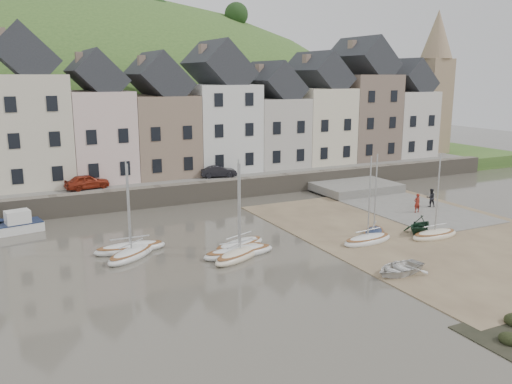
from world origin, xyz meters
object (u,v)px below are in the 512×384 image
car_left (87,182)px  car_right (219,171)px  person_dark (431,198)px  sailboat_0 (130,248)px  rowboat_white (399,268)px  person_red (417,203)px  rowboat_green (420,225)px

car_left → car_right: car_left is taller
person_dark → car_left: (-26.87, 13.97, 1.31)m
sailboat_0 → rowboat_white: bearing=-40.5°
sailboat_0 → car_left: 14.18m
sailboat_0 → person_dark: size_ratio=3.88×
rowboat_white → car_right: car_right is taller
car_right → person_red: bearing=-129.3°
person_red → car_left: 28.64m
person_dark → sailboat_0: bearing=22.0°
car_left → rowboat_white: bearing=-161.3°
sailboat_0 → person_red: sailboat_0 is taller
person_red → person_dark: bearing=-154.4°
rowboat_green → person_dark: 8.76m
rowboat_green → rowboat_white: bearing=-70.3°
sailboat_0 → rowboat_green: 20.68m
rowboat_white → person_red: 15.03m
sailboat_0 → person_dark: (26.50, 0.07, 0.67)m
person_dark → rowboat_green: bearing=62.8°
sailboat_0 → rowboat_white: (13.13, -11.21, 0.15)m
rowboat_white → rowboat_green: size_ratio=1.27×
rowboat_green → car_right: car_right is taller
sailboat_0 → rowboat_white: 17.27m
sailboat_0 → rowboat_green: sailboat_0 is taller
rowboat_green → person_dark: bearing=111.2°
rowboat_white → car_right: size_ratio=0.96×
rowboat_white → person_red: size_ratio=2.11×
car_right → rowboat_white: bearing=-165.6°
person_red → car_left: (-24.41, 14.92, 1.32)m
rowboat_green → person_dark: person_dark is taller
rowboat_green → person_red: size_ratio=1.65×
person_red → rowboat_white: bearing=47.8°
rowboat_green → car_right: (-7.72, 19.70, 1.42)m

